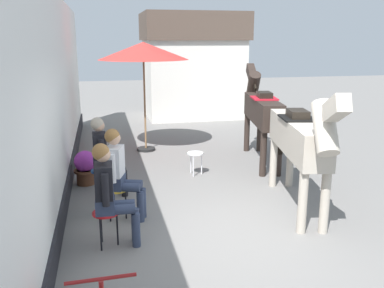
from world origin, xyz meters
name	(u,v)px	position (x,y,z in m)	size (l,w,h in m)	color
ground_plane	(192,172)	(0.00, 3.00, 0.00)	(40.00, 40.00, 0.00)	slate
pub_facade_wall	(48,115)	(-2.55, 1.50, 1.54)	(0.34, 14.00, 3.40)	white
distant_cottage	(193,64)	(1.40, 9.37, 1.80)	(3.40, 2.60, 3.50)	silver
seated_visitor_near	(110,190)	(-1.71, 0.14, 0.78)	(0.61, 0.49, 1.39)	red
seated_visitor_middle	(119,170)	(-1.54, 0.98, 0.78)	(0.61, 0.48, 1.39)	gold
seated_visitor_far	(104,153)	(-1.75, 1.98, 0.78)	(0.61, 0.49, 1.39)	#194C99
saddled_horse_near	(300,139)	(1.21, 0.76, 1.16)	(0.86, 2.97, 2.06)	#B2A899
saddled_horse_far	(261,109)	(1.65, 3.50, 1.16)	(0.82, 2.97, 2.06)	#2D231E
flower_planter_farthest	(85,167)	(-2.11, 2.71, 0.33)	(0.43, 0.43, 0.64)	brown
cafe_parasol	(143,52)	(-0.74, 4.92, 2.36)	(2.10, 2.10, 2.58)	black
spare_stool_white	(195,155)	(0.02, 2.81, 0.40)	(0.32, 0.32, 0.46)	white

